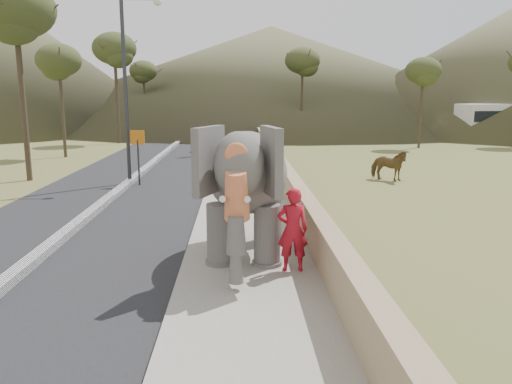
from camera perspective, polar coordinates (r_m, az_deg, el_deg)
ground at (r=9.09m, az=-0.56°, el=-14.38°), size 160.00×160.00×0.00m
road at (r=19.22m, az=-16.50°, el=-1.05°), size 7.00×120.00×0.03m
median at (r=19.20m, az=-16.52°, el=-0.78°), size 0.35×120.00×0.22m
walkway at (r=18.60m, az=-1.42°, el=-0.80°), size 3.00×120.00×0.15m
parapet at (r=18.60m, az=3.67°, el=0.68°), size 0.30×120.00×1.10m
lamppost at (r=22.46m, az=-14.00°, el=13.24°), size 1.76×0.36×8.00m
signboard at (r=22.09m, az=-13.35°, el=4.92°), size 0.60×0.08×2.40m
cow at (r=23.63m, az=14.89°, el=2.95°), size 1.83×1.52×1.42m
distant_car at (r=48.17m, az=23.72°, el=6.38°), size 4.56×3.11×1.44m
hill_far at (r=78.43m, az=1.72°, el=13.36°), size 80.00×80.00×14.00m
elephant_and_man at (r=11.87m, az=-0.95°, el=0.25°), size 2.56×4.44×3.07m
motorcyclist at (r=31.81m, az=-6.37°, el=5.30°), size 1.29×1.83×1.89m
trees at (r=35.05m, az=0.93°, el=11.32°), size 48.15×42.47×9.07m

